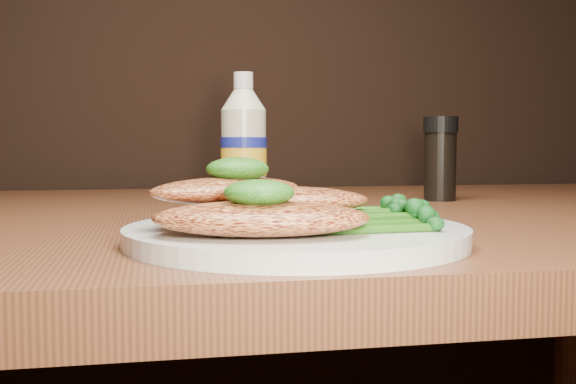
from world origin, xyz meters
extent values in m
cylinder|color=silver|center=(-0.10, 0.79, 0.76)|extent=(0.26, 0.26, 0.01)
ellipsoid|color=#D07C42|center=(-0.13, 0.74, 0.78)|extent=(0.16, 0.10, 0.02)
ellipsoid|color=#D07C42|center=(-0.11, 0.79, 0.78)|extent=(0.15, 0.09, 0.02)
ellipsoid|color=#D07C42|center=(-0.15, 0.80, 0.79)|extent=(0.14, 0.11, 0.02)
ellipsoid|color=#0C3808|center=(-0.13, 0.73, 0.79)|extent=(0.06, 0.06, 0.02)
ellipsoid|color=#0C3808|center=(-0.14, 0.80, 0.81)|extent=(0.05, 0.04, 0.02)
camera|label=1|loc=(-0.20, 0.29, 0.82)|focal=42.93mm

